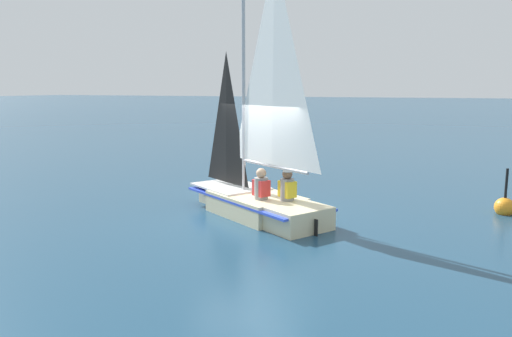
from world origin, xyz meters
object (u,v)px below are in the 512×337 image
at_px(sailor_crew, 287,193).
at_px(sailor_helm, 261,193).
at_px(buoy_marker, 505,207).
at_px(sailboat_main, 258,179).

bearing_deg(sailor_crew, sailor_helm, 41.45).
xyz_separation_m(sailor_helm, sailor_crew, (-0.57, -0.10, 0.01)).
relative_size(sailor_crew, buoy_marker, 1.03).
height_order(sailor_helm, buoy_marker, sailor_helm).
bearing_deg(sailboat_main, sailor_helm, 154.48).
bearing_deg(buoy_marker, sailor_helm, 28.03).
height_order(sailboat_main, sailor_helm, sailboat_main).
bearing_deg(sailor_helm, buoy_marker, -120.14).
relative_size(sailboat_main, sailor_crew, 4.90).
distance_m(sailboat_main, sailor_helm, 0.48).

